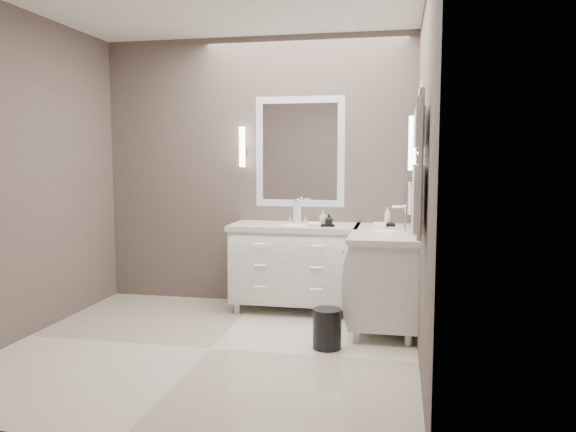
% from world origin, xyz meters
% --- Properties ---
extents(floor, '(3.20, 3.00, 0.01)m').
position_xyz_m(floor, '(0.00, 0.00, -0.01)').
color(floor, silver).
rests_on(floor, ground).
extents(wall_back, '(3.20, 0.01, 2.70)m').
position_xyz_m(wall_back, '(0.00, 1.50, 1.35)').
color(wall_back, '#564A45').
rests_on(wall_back, floor).
extents(wall_front, '(3.20, 0.01, 2.70)m').
position_xyz_m(wall_front, '(0.00, -1.50, 1.35)').
color(wall_front, '#564A45').
rests_on(wall_front, floor).
extents(wall_left, '(0.01, 3.00, 2.70)m').
position_xyz_m(wall_left, '(-1.60, 0.00, 1.35)').
color(wall_left, '#564A45').
rests_on(wall_left, floor).
extents(wall_right, '(0.01, 3.00, 2.70)m').
position_xyz_m(wall_right, '(1.60, 0.00, 1.35)').
color(wall_right, '#564A45').
rests_on(wall_right, floor).
extents(vanity_back, '(1.24, 0.59, 0.97)m').
position_xyz_m(vanity_back, '(0.45, 1.23, 0.49)').
color(vanity_back, white).
rests_on(vanity_back, floor).
extents(vanity_right, '(0.59, 1.24, 0.97)m').
position_xyz_m(vanity_right, '(1.33, 0.90, 0.49)').
color(vanity_right, white).
rests_on(vanity_right, floor).
extents(mirror_back, '(0.90, 0.02, 1.10)m').
position_xyz_m(mirror_back, '(0.45, 1.49, 1.55)').
color(mirror_back, white).
rests_on(mirror_back, wall_back).
extents(mirror_right, '(0.02, 0.90, 1.10)m').
position_xyz_m(mirror_right, '(1.59, 0.80, 1.55)').
color(mirror_right, white).
rests_on(mirror_right, wall_right).
extents(sconce_back, '(0.06, 0.06, 0.40)m').
position_xyz_m(sconce_back, '(-0.13, 1.43, 1.59)').
color(sconce_back, white).
rests_on(sconce_back, wall_back).
extents(sconce_right, '(0.06, 0.06, 0.40)m').
position_xyz_m(sconce_right, '(1.53, 0.22, 1.59)').
color(sconce_right, white).
rests_on(sconce_right, wall_right).
extents(towel_bar_corner, '(0.03, 0.22, 0.30)m').
position_xyz_m(towel_bar_corner, '(1.54, 1.36, 1.12)').
color(towel_bar_corner, white).
rests_on(towel_bar_corner, wall_right).
extents(towel_ladder, '(0.06, 0.58, 0.90)m').
position_xyz_m(towel_ladder, '(1.55, -0.40, 1.39)').
color(towel_ladder, white).
rests_on(towel_ladder, wall_right).
extents(waste_bin, '(0.27, 0.27, 0.31)m').
position_xyz_m(waste_bin, '(0.90, 0.18, 0.16)').
color(waste_bin, black).
rests_on(waste_bin, floor).
extents(amenity_tray_back, '(0.17, 0.15, 0.02)m').
position_xyz_m(amenity_tray_back, '(0.77, 1.12, 0.86)').
color(amenity_tray_back, black).
rests_on(amenity_tray_back, vanity_back).
extents(amenity_tray_right, '(0.15, 0.18, 0.03)m').
position_xyz_m(amenity_tray_right, '(1.33, 1.28, 0.86)').
color(amenity_tray_right, black).
rests_on(amenity_tray_right, vanity_right).
extents(water_bottle, '(0.10, 0.10, 0.22)m').
position_xyz_m(water_bottle, '(0.48, 1.19, 0.96)').
color(water_bottle, silver).
rests_on(water_bottle, vanity_back).
extents(soap_bottle_a, '(0.07, 0.07, 0.12)m').
position_xyz_m(soap_bottle_a, '(0.74, 1.14, 0.93)').
color(soap_bottle_a, white).
rests_on(soap_bottle_a, amenity_tray_back).
extents(soap_bottle_b, '(0.09, 0.09, 0.10)m').
position_xyz_m(soap_bottle_b, '(0.80, 1.09, 0.92)').
color(soap_bottle_b, black).
rests_on(soap_bottle_b, amenity_tray_back).
extents(soap_bottle_c, '(0.07, 0.07, 0.15)m').
position_xyz_m(soap_bottle_c, '(1.33, 1.28, 0.95)').
color(soap_bottle_c, white).
rests_on(soap_bottle_c, amenity_tray_right).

